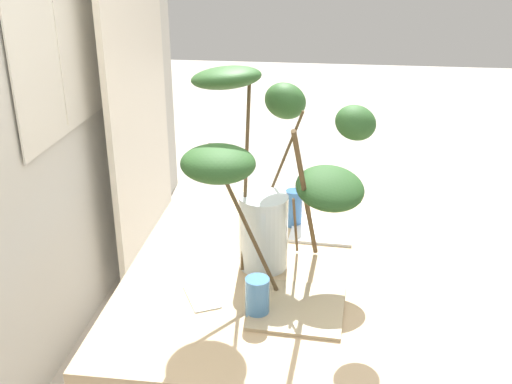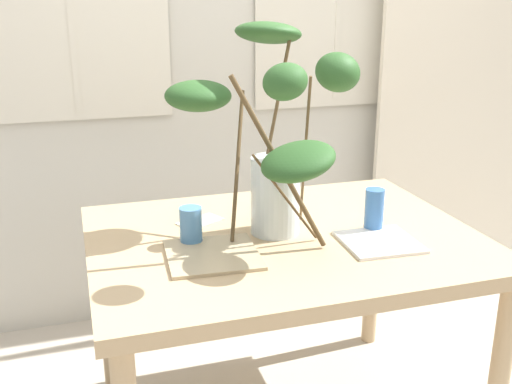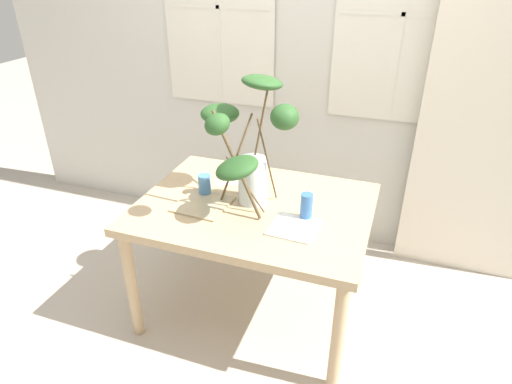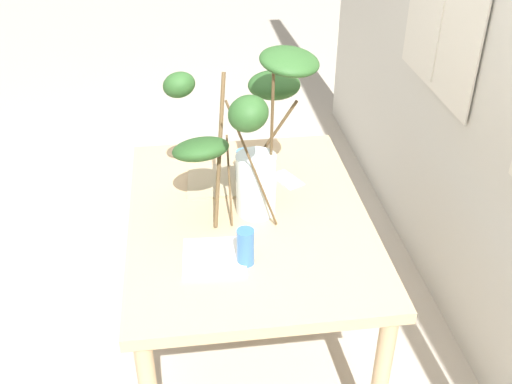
{
  "view_description": "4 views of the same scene",
  "coord_description": "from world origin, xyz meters",
  "px_view_note": "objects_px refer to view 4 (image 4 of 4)",
  "views": [
    {
      "loc": [
        -1.77,
        -0.17,
        1.76
      ],
      "look_at": [
        -0.0,
        0.06,
        0.99
      ],
      "focal_mm": 42.62,
      "sensor_mm": 36.0,
      "label": 1
    },
    {
      "loc": [
        -0.62,
        -1.7,
        1.47
      ],
      "look_at": [
        -0.09,
        0.01,
        0.88
      ],
      "focal_mm": 42.26,
      "sensor_mm": 36.0,
      "label": 2
    },
    {
      "loc": [
        0.69,
        -1.94,
        1.93
      ],
      "look_at": [
        0.01,
        0.01,
        0.8
      ],
      "focal_mm": 30.91,
      "sensor_mm": 36.0,
      "label": 3
    },
    {
      "loc": [
        1.95,
        -0.23,
        2.12
      ],
      "look_at": [
        0.05,
        0.02,
        0.87
      ],
      "focal_mm": 42.43,
      "sensor_mm": 36.0,
      "label": 4
    }
  ],
  "objects_px": {
    "vase_with_branches": "(249,134)",
    "plate_square_left": "(219,181)",
    "drinking_glass_blue_left": "(244,163)",
    "drinking_glass_blue_right": "(246,247)",
    "plate_square_right": "(214,258)",
    "dining_table": "(249,231)"
  },
  "relations": [
    {
      "from": "drinking_glass_blue_right",
      "to": "plate_square_right",
      "type": "bearing_deg",
      "value": -108.14
    },
    {
      "from": "drinking_glass_blue_left",
      "to": "plate_square_right",
      "type": "relative_size",
      "value": 0.53
    },
    {
      "from": "drinking_glass_blue_right",
      "to": "plate_square_left",
      "type": "height_order",
      "value": "drinking_glass_blue_right"
    },
    {
      "from": "plate_square_left",
      "to": "vase_with_branches",
      "type": "bearing_deg",
      "value": 26.94
    },
    {
      "from": "vase_with_branches",
      "to": "plate_square_left",
      "type": "distance_m",
      "value": 0.41
    },
    {
      "from": "vase_with_branches",
      "to": "drinking_glass_blue_left",
      "type": "height_order",
      "value": "vase_with_branches"
    },
    {
      "from": "vase_with_branches",
      "to": "drinking_glass_blue_right",
      "type": "height_order",
      "value": "vase_with_branches"
    },
    {
      "from": "dining_table",
      "to": "drinking_glass_blue_left",
      "type": "distance_m",
      "value": 0.33
    },
    {
      "from": "dining_table",
      "to": "vase_with_branches",
      "type": "xyz_separation_m",
      "value": [
        -0.05,
        0.01,
        0.42
      ]
    },
    {
      "from": "dining_table",
      "to": "plate_square_left",
      "type": "height_order",
      "value": "plate_square_left"
    },
    {
      "from": "drinking_glass_blue_left",
      "to": "drinking_glass_blue_right",
      "type": "bearing_deg",
      "value": -6.02
    },
    {
      "from": "vase_with_branches",
      "to": "drinking_glass_blue_left",
      "type": "relative_size",
      "value": 5.72
    },
    {
      "from": "drinking_glass_blue_left",
      "to": "plate_square_left",
      "type": "height_order",
      "value": "drinking_glass_blue_left"
    },
    {
      "from": "dining_table",
      "to": "plate_square_left",
      "type": "distance_m",
      "value": 0.29
    },
    {
      "from": "vase_with_branches",
      "to": "plate_square_right",
      "type": "xyz_separation_m",
      "value": [
        0.31,
        -0.17,
        -0.33
      ]
    },
    {
      "from": "dining_table",
      "to": "plate_square_right",
      "type": "bearing_deg",
      "value": -30.75
    },
    {
      "from": "dining_table",
      "to": "drinking_glass_blue_right",
      "type": "distance_m",
      "value": 0.34
    },
    {
      "from": "vase_with_branches",
      "to": "plate_square_right",
      "type": "bearing_deg",
      "value": -28.47
    },
    {
      "from": "vase_with_branches",
      "to": "plate_square_left",
      "type": "bearing_deg",
      "value": -153.06
    },
    {
      "from": "dining_table",
      "to": "drinking_glass_blue_left",
      "type": "relative_size",
      "value": 10.42
    },
    {
      "from": "drinking_glass_blue_left",
      "to": "plate_square_right",
      "type": "distance_m",
      "value": 0.59
    },
    {
      "from": "plate_square_right",
      "to": "drinking_glass_blue_right",
      "type": "bearing_deg",
      "value": 71.86
    }
  ]
}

